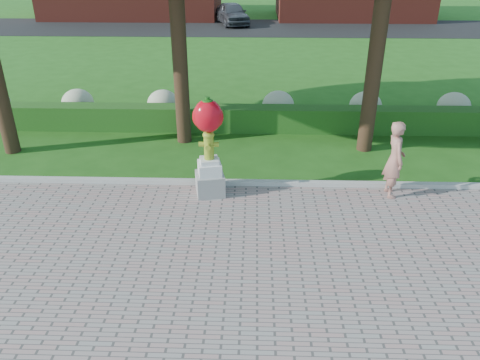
{
  "coord_description": "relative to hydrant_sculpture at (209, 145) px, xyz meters",
  "views": [
    {
      "loc": [
        0.18,
        -7.6,
        5.56
      ],
      "look_at": [
        -0.09,
        1.0,
        1.18
      ],
      "focal_mm": 35.0,
      "sensor_mm": 36.0,
      "label": 1
    }
  ],
  "objects": [
    {
      "name": "hydrangea_row",
      "position": [
        1.45,
        5.5,
        -0.79
      ],
      "size": [
        20.1,
        1.1,
        0.99
      ],
      "color": "#9FA67F",
      "rests_on": "ground"
    },
    {
      "name": "street",
      "position": [
        0.87,
        25.5,
        -1.33
      ],
      "size": [
        50.0,
        8.0,
        0.02
      ],
      "primitive_type": "cube",
      "color": "black",
      "rests_on": "ground"
    },
    {
      "name": "lawn_hedge",
      "position": [
        0.87,
        4.5,
        -0.94
      ],
      "size": [
        24.0,
        0.7,
        0.8
      ],
      "primitive_type": "cube",
      "color": "#194413",
      "rests_on": "ground"
    },
    {
      "name": "parked_car",
      "position": [
        -0.72,
        26.86,
        -0.52
      ],
      "size": [
        3.11,
        5.03,
        1.6
      ],
      "primitive_type": "imported",
      "rotation": [
        0.0,
        0.0,
        0.28
      ],
      "color": "#3D3F44",
      "rests_on": "street"
    },
    {
      "name": "ground",
      "position": [
        0.87,
        -2.5,
        -1.34
      ],
      "size": [
        100.0,
        100.0,
        0.0
      ],
      "primitive_type": "plane",
      "color": "#1F5314",
      "rests_on": "ground"
    },
    {
      "name": "curb",
      "position": [
        0.87,
        0.5,
        -1.27
      ],
      "size": [
        40.0,
        0.18,
        0.15
      ],
      "primitive_type": "cube",
      "color": "#ADADA5",
      "rests_on": "ground"
    },
    {
      "name": "woman",
      "position": [
        4.4,
        0.1,
        -0.36
      ],
      "size": [
        0.48,
        0.71,
        1.89
      ],
      "primitive_type": "imported",
      "rotation": [
        0.0,
        0.0,
        1.62
      ],
      "color": "#AC7262",
      "rests_on": "walkway"
    },
    {
      "name": "hydrant_sculpture",
      "position": [
        0.0,
        0.0,
        0.0
      ],
      "size": [
        0.79,
        0.79,
        2.46
      ],
      "rotation": [
        0.0,
        0.0,
        0.21
      ],
      "color": "gray",
      "rests_on": "walkway"
    }
  ]
}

